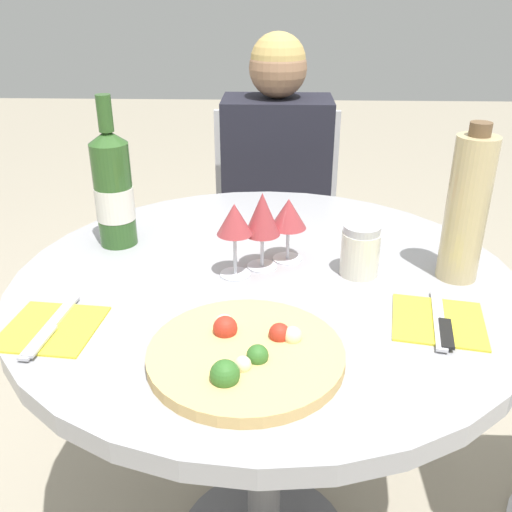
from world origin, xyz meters
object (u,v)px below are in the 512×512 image
object	(u,v)px
dining_table	(265,332)
pizza_large	(245,354)
seated_diner	(275,245)
wine_bottle	(113,190)
tall_carafe	(467,209)
chair_behind_diner	(275,249)

from	to	relation	value
dining_table	pizza_large	xyz separation A→B (m)	(-0.03, -0.28, 0.15)
seated_diner	wine_bottle	size ratio (longest dim) A/B	3.66
seated_diner	tall_carafe	size ratio (longest dim) A/B	3.89
seated_diner	tall_carafe	distance (m)	0.88
pizza_large	wine_bottle	bearing A→B (deg)	125.51
chair_behind_diner	wine_bottle	size ratio (longest dim) A/B	2.81
wine_bottle	pizza_large	bearing A→B (deg)	-54.49
seated_diner	pizza_large	distance (m)	1.02
wine_bottle	tall_carafe	bearing A→B (deg)	-10.85
seated_diner	tall_carafe	world-z (taller)	seated_diner
pizza_large	dining_table	bearing A→B (deg)	84.81
pizza_large	chair_behind_diner	bearing A→B (deg)	87.79
dining_table	pizza_large	distance (m)	0.31
seated_diner	pizza_large	world-z (taller)	seated_diner
pizza_large	wine_bottle	size ratio (longest dim) A/B	0.94
dining_table	tall_carafe	xyz separation A→B (m)	(0.37, 0.01, 0.27)
chair_behind_diner	seated_diner	size ratio (longest dim) A/B	0.77
wine_bottle	tall_carafe	xyz separation A→B (m)	(0.69, -0.13, 0.02)
pizza_large	wine_bottle	xyz separation A→B (m)	(-0.30, 0.42, 0.11)
dining_table	wine_bottle	size ratio (longest dim) A/B	3.08
pizza_large	tall_carafe	bearing A→B (deg)	35.99
chair_behind_diner	pizza_large	size ratio (longest dim) A/B	3.00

